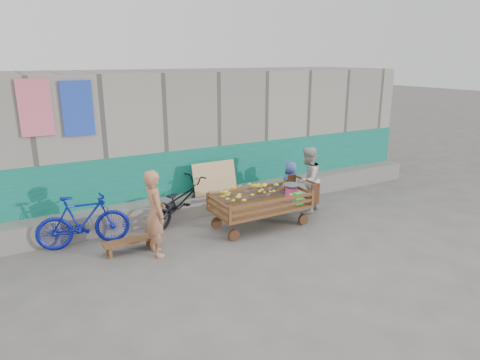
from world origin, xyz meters
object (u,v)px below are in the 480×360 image
banana_cart (259,198)px  vendor_man (155,213)px  bicycle_dark (180,202)px  bench (129,243)px  child (290,183)px  bicycle_blue (83,221)px  woman (308,180)px

banana_cart → vendor_man: (-2.20, -0.19, 0.14)m
vendor_man → bicycle_dark: size_ratio=0.86×
bench → child: (3.95, 0.67, 0.34)m
child → bicycle_dark: (-2.65, 0.18, -0.05)m
banana_cart → bicycle_blue: bicycle_blue is taller
child → bicycle_blue: (-4.58, -0.02, -0.02)m
bicycle_dark → banana_cart: bearing=-151.0°
banana_cart → bicycle_dark: bicycle_dark is taller
woman → bicycle_blue: 4.64m
bench → woman: woman is taller
woman → bicycle_dark: 2.78m
woman → bicycle_dark: size_ratio=0.83×
banana_cart → bench: 2.64m
bench → vendor_man: bearing=-39.2°
woman → bicycle_blue: bearing=-36.1°
child → bicycle_dark: bearing=-33.6°
vendor_man → child: size_ratio=1.49×
banana_cart → woman: woman is taller
bicycle_dark → bicycle_blue: 1.95m
bench → bicycle_dark: bearing=32.9°
banana_cart → vendor_man: 2.22m
bench → bicycle_dark: 1.59m
bicycle_dark → bicycle_blue: (-1.94, -0.20, 0.02)m
bench → child: child is taller
bicycle_blue → bench: bearing=-128.1°
child → bicycle_blue: bearing=-29.5°
vendor_man → woman: (3.58, 0.39, -0.02)m
vendor_man → child: 3.71m
banana_cart → child: bearing=30.5°
bench → bicycle_blue: bicycle_blue is taller
banana_cart → bicycle_dark: 1.62m
bicycle_dark → bicycle_blue: size_ratio=1.09×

